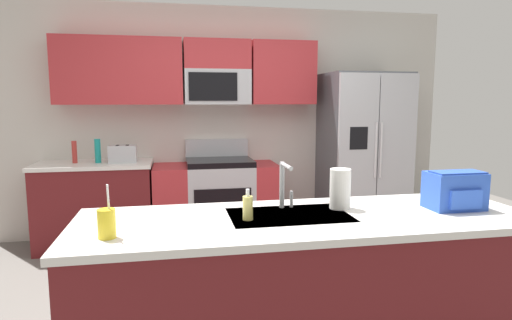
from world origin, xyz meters
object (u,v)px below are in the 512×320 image
(drink_cup_yellow, at_px, (107,223))
(paper_towel_roll, at_px, (340,189))
(range_oven, at_px, (216,200))
(soap_dispenser, at_px, (248,207))
(bottle_teal, at_px, (98,151))
(toaster, at_px, (123,154))
(sink_faucet, at_px, (284,181))
(backpack, at_px, (455,190))
(refrigerator, at_px, (363,154))
(pepper_mill, at_px, (74,152))

(drink_cup_yellow, bearing_deg, paper_towel_roll, 14.33)
(range_oven, distance_m, soap_dispenser, 2.52)
(range_oven, height_order, drink_cup_yellow, drink_cup_yellow)
(bottle_teal, bearing_deg, toaster, -5.28)
(sink_faucet, bearing_deg, toaster, 117.67)
(range_oven, xyz_separation_m, bottle_teal, (-1.23, -0.03, 0.58))
(backpack, bearing_deg, soap_dispenser, -179.93)
(soap_dispenser, relative_size, backpack, 0.53)
(refrigerator, bearing_deg, toaster, 179.58)
(paper_towel_roll, bearing_deg, bottle_teal, 127.26)
(refrigerator, bearing_deg, paper_towel_roll, -117.71)
(refrigerator, bearing_deg, sink_faucet, -124.59)
(bottle_teal, distance_m, backpack, 3.43)
(range_oven, height_order, refrigerator, refrigerator)
(toaster, relative_size, backpack, 0.87)
(toaster, height_order, backpack, backpack)
(toaster, height_order, drink_cup_yellow, drink_cup_yellow)
(bottle_teal, bearing_deg, soap_dispenser, -64.58)
(toaster, xyz_separation_m, sink_faucet, (1.16, -2.21, 0.08))
(toaster, height_order, soap_dispenser, toaster)
(refrigerator, relative_size, sink_faucet, 6.56)
(pepper_mill, distance_m, drink_cup_yellow, 2.74)
(sink_faucet, bearing_deg, paper_towel_roll, -9.44)
(refrigerator, xyz_separation_m, bottle_teal, (-2.93, 0.04, 0.10))
(pepper_mill, xyz_separation_m, sink_faucet, (1.65, -2.26, 0.05))
(pepper_mill, height_order, paper_towel_roll, paper_towel_roll)
(soap_dispenser, bearing_deg, toaster, 110.60)
(bottle_teal, relative_size, paper_towel_roll, 1.04)
(drink_cup_yellow, distance_m, backpack, 1.97)
(bottle_teal, bearing_deg, paper_towel_roll, -52.74)
(drink_cup_yellow, bearing_deg, sink_faucet, 21.86)
(toaster, xyz_separation_m, paper_towel_roll, (1.49, -2.27, 0.03))
(toaster, relative_size, soap_dispenser, 1.65)
(range_oven, bearing_deg, sink_faucet, -85.39)
(soap_dispenser, xyz_separation_m, backpack, (1.25, 0.00, 0.05))
(range_oven, height_order, soap_dispenser, range_oven)
(toaster, distance_m, sink_faucet, 2.50)
(toaster, bearing_deg, bottle_teal, 174.72)
(refrigerator, distance_m, paper_towel_roll, 2.54)
(pepper_mill, height_order, sink_faucet, sink_faucet)
(refrigerator, height_order, soap_dispenser, refrigerator)
(refrigerator, relative_size, pepper_mill, 8.07)
(backpack, bearing_deg, sink_faucet, 168.88)
(refrigerator, bearing_deg, backpack, -102.11)
(range_oven, relative_size, soap_dispenser, 8.00)
(drink_cup_yellow, height_order, backpack, drink_cup_yellow)
(toaster, bearing_deg, range_oven, 3.07)
(sink_faucet, relative_size, drink_cup_yellow, 1.09)
(range_oven, distance_m, paper_towel_roll, 2.45)
(toaster, height_order, sink_faucet, sink_faucet)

